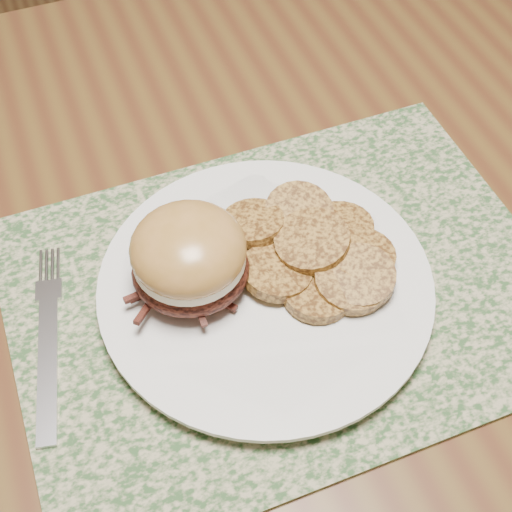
{
  "coord_description": "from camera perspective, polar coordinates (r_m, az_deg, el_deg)",
  "views": [
    {
      "loc": [
        -0.1,
        -0.35,
        1.25
      ],
      "look_at": [
        0.02,
        -0.02,
        0.79
      ],
      "focal_mm": 50.0,
      "sensor_mm": 36.0,
      "label": 1
    }
  ],
  "objects": [
    {
      "name": "roasted_potatoes",
      "position": [
        0.59,
        4.59,
        0.4
      ],
      "size": [
        0.15,
        0.17,
        0.03
      ],
      "color": "olive",
      "rests_on": "dinner_plate"
    },
    {
      "name": "fork",
      "position": [
        0.59,
        -16.28,
        -6.3
      ],
      "size": [
        0.05,
        0.18,
        0.0
      ],
      "rotation": [
        0.0,
        0.0,
        -0.21
      ],
      "color": "silver",
      "rests_on": "placemat"
    },
    {
      "name": "placemat",
      "position": [
        0.6,
        2.23,
        -2.76
      ],
      "size": [
        0.45,
        0.33,
        0.0
      ],
      "primitive_type": "cube",
      "color": "#2E5029",
      "rests_on": "dining_table"
    },
    {
      "name": "dining_table",
      "position": [
        0.68,
        -2.53,
        -5.21
      ],
      "size": [
        1.5,
        0.9,
        0.75
      ],
      "color": "brown",
      "rests_on": "ground"
    },
    {
      "name": "dinner_plate",
      "position": [
        0.59,
        0.76,
        -2.42
      ],
      "size": [
        0.26,
        0.26,
        0.02
      ],
      "primitive_type": "cylinder",
      "color": "silver",
      "rests_on": "placemat"
    },
    {
      "name": "pork_sandwich",
      "position": [
        0.56,
        -5.37,
        -0.12
      ],
      "size": [
        0.12,
        0.11,
        0.07
      ],
      "rotation": [
        0.0,
        0.0,
        -0.28
      ],
      "color": "black",
      "rests_on": "dinner_plate"
    }
  ]
}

